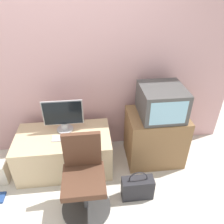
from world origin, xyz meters
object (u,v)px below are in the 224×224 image
object	(u,v)px
keyboard	(67,138)
main_monitor	(63,116)
mouse	(86,136)
crt_tv	(161,102)
handbag	(137,188)
office_chair	(84,181)

from	to	relation	value
keyboard	main_monitor	bearing A→B (deg)	101.43
mouse	crt_tv	world-z (taller)	crt_tv
main_monitor	handbag	xyz separation A→B (m)	(0.81, -0.69, -0.58)
crt_tv	mouse	bearing A→B (deg)	-173.99
mouse	office_chair	bearing A→B (deg)	-94.07
keyboard	crt_tv	xyz separation A→B (m)	(1.16, 0.10, 0.37)
mouse	handbag	distance (m)	0.85
handbag	crt_tv	bearing A→B (deg)	58.36
keyboard	crt_tv	world-z (taller)	crt_tv
crt_tv	handbag	size ratio (longest dim) A/B	1.36
mouse	handbag	bearing A→B (deg)	-43.53
keyboard	mouse	world-z (taller)	mouse
crt_tv	office_chair	bearing A→B (deg)	-145.72
keyboard	mouse	distance (m)	0.23
main_monitor	office_chair	distance (m)	0.84
main_monitor	handbag	bearing A→B (deg)	-40.41
main_monitor	keyboard	distance (m)	0.27
handbag	main_monitor	bearing A→B (deg)	139.59
crt_tv	office_chair	distance (m)	1.27
main_monitor	office_chair	size ratio (longest dim) A/B	0.55
office_chair	crt_tv	bearing A→B (deg)	34.28
keyboard	office_chair	distance (m)	0.61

